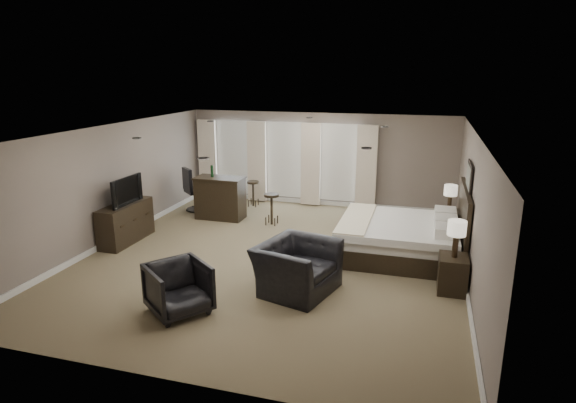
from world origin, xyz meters
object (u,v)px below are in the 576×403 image
(bed, at_px, (406,221))
(armchair_far, at_px, (178,286))
(desk_chair, at_px, (197,189))
(armchair_near, at_px, (297,259))
(bar_stool_right, at_px, (272,209))
(dresser, at_px, (126,223))
(nightstand_far, at_px, (448,224))
(nightstand_near, at_px, (453,274))
(tv, at_px, (124,201))
(lamp_far, at_px, (450,198))
(lamp_near, at_px, (456,239))
(bar_counter, at_px, (220,198))
(bar_stool_left, at_px, (253,194))

(bed, xyz_separation_m, armchair_far, (-3.29, -3.45, -0.31))
(armchair_far, height_order, desk_chair, desk_chair)
(armchair_near, distance_m, bar_stool_right, 3.79)
(dresser, xyz_separation_m, armchair_near, (4.32, -1.35, 0.14))
(nightstand_far, xyz_separation_m, armchair_far, (-4.18, -4.90, 0.13))
(bed, height_order, nightstand_near, bed)
(nightstand_near, bearing_deg, tv, 174.83)
(tv, bearing_deg, nightstand_far, -71.81)
(lamp_far, xyz_separation_m, dresser, (-6.92, -2.27, -0.50))
(lamp_near, distance_m, dresser, 6.97)
(armchair_far, bearing_deg, armchair_near, -13.03)
(bar_counter, relative_size, bar_stool_right, 1.61)
(nightstand_far, height_order, desk_chair, desk_chair)
(desk_chair, bearing_deg, lamp_far, -141.68)
(dresser, height_order, bar_counter, bar_counter)
(armchair_far, xyz_separation_m, bar_stool_right, (-0.00, 4.72, -0.06))
(dresser, bearing_deg, armchair_far, -43.81)
(lamp_far, height_order, desk_chair, lamp_far)
(dresser, relative_size, armchair_near, 1.13)
(dresser, bearing_deg, bar_stool_left, 64.21)
(bed, xyz_separation_m, nightstand_near, (0.89, -1.45, -0.43))
(lamp_far, xyz_separation_m, bar_stool_left, (-5.20, 1.27, -0.58))
(lamp_near, relative_size, dresser, 0.43)
(tv, xyz_separation_m, bar_stool_right, (2.74, 2.09, -0.55))
(lamp_far, xyz_separation_m, bar_counter, (-5.61, -0.06, -0.39))
(nightstand_near, bearing_deg, armchair_far, -154.37)
(lamp_near, xyz_separation_m, desk_chair, (-6.52, 3.32, -0.36))
(bed, bearing_deg, bar_stool_left, 147.73)
(bar_stool_left, bearing_deg, nightstand_near, -38.73)
(lamp_near, distance_m, armchair_near, 2.72)
(bar_stool_right, xyz_separation_m, desk_chair, (-2.34, 0.61, 0.21))
(nightstand_near, bearing_deg, armchair_near, -164.40)
(dresser, xyz_separation_m, desk_chair, (0.40, 2.70, 0.17))
(nightstand_near, distance_m, bar_stool_left, 6.67)
(dresser, distance_m, desk_chair, 2.73)
(bed, relative_size, tv, 2.23)
(nightstand_far, relative_size, bar_counter, 0.50)
(tv, distance_m, armchair_near, 4.54)
(bed, xyz_separation_m, armchair_near, (-1.71, -2.18, -0.17))
(lamp_near, bearing_deg, dresser, 174.83)
(bar_counter, bearing_deg, bar_stool_right, -5.14)
(armchair_near, distance_m, desk_chair, 5.63)
(dresser, bearing_deg, bar_counter, 59.49)
(bar_stool_right, bearing_deg, lamp_near, -33.00)
(lamp_near, xyz_separation_m, bar_stool_left, (-5.20, 4.17, -0.61))
(nightstand_far, xyz_separation_m, lamp_far, (0.00, 0.00, 0.62))
(bar_stool_left, bearing_deg, bar_counter, -107.06)
(nightstand_far, height_order, lamp_near, lamp_near)
(bar_counter, bearing_deg, bed, -16.42)
(nightstand_near, distance_m, dresser, 6.95)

